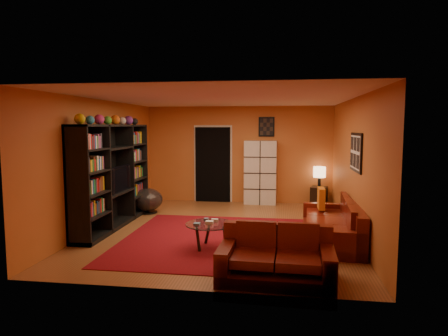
# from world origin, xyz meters

# --- Properties ---
(floor) EXTENTS (6.00, 6.00, 0.00)m
(floor) POSITION_xyz_m (0.00, 0.00, 0.00)
(floor) COLOR brown
(floor) RESTS_ON ground
(ceiling) EXTENTS (6.00, 6.00, 0.00)m
(ceiling) POSITION_xyz_m (0.00, 0.00, 2.60)
(ceiling) COLOR white
(ceiling) RESTS_ON wall_back
(wall_back) EXTENTS (6.00, 0.00, 6.00)m
(wall_back) POSITION_xyz_m (0.00, 3.00, 1.30)
(wall_back) COLOR #B85D28
(wall_back) RESTS_ON floor
(wall_front) EXTENTS (6.00, 0.00, 6.00)m
(wall_front) POSITION_xyz_m (0.00, -3.00, 1.30)
(wall_front) COLOR #B85D28
(wall_front) RESTS_ON floor
(wall_left) EXTENTS (0.00, 6.00, 6.00)m
(wall_left) POSITION_xyz_m (-2.50, 0.00, 1.30)
(wall_left) COLOR #B85D28
(wall_left) RESTS_ON floor
(wall_right) EXTENTS (0.00, 6.00, 6.00)m
(wall_right) POSITION_xyz_m (2.50, 0.00, 1.30)
(wall_right) COLOR #B85D28
(wall_right) RESTS_ON floor
(rug) EXTENTS (3.60, 3.60, 0.01)m
(rug) POSITION_xyz_m (0.10, -0.70, 0.01)
(rug) COLOR #5E0A13
(rug) RESTS_ON floor
(doorway) EXTENTS (0.95, 0.10, 2.04)m
(doorway) POSITION_xyz_m (-0.70, 2.96, 1.02)
(doorway) COLOR black
(doorway) RESTS_ON floor
(wall_art_right) EXTENTS (0.03, 1.00, 0.70)m
(wall_art_right) POSITION_xyz_m (2.48, -0.30, 1.60)
(wall_art_right) COLOR black
(wall_art_right) RESTS_ON wall_right
(wall_art_back) EXTENTS (0.42, 0.03, 0.52)m
(wall_art_back) POSITION_xyz_m (0.75, 2.98, 2.05)
(wall_art_back) COLOR black
(wall_art_back) RESTS_ON wall_back
(entertainment_unit) EXTENTS (0.45, 3.00, 2.10)m
(entertainment_unit) POSITION_xyz_m (-2.27, 0.00, 1.05)
(entertainment_unit) COLOR black
(entertainment_unit) RESTS_ON floor
(tv) EXTENTS (0.93, 0.12, 0.54)m
(tv) POSITION_xyz_m (-2.23, 0.04, 0.99)
(tv) COLOR black
(tv) RESTS_ON entertainment_unit
(sofa) EXTENTS (1.15, 2.49, 0.85)m
(sofa) POSITION_xyz_m (2.14, -0.43, 0.28)
(sofa) COLOR #54110B
(sofa) RESTS_ON rug
(loveseat) EXTENTS (1.56, 0.97, 0.85)m
(loveseat) POSITION_xyz_m (1.10, -2.42, 0.28)
(loveseat) COLOR #54110B
(loveseat) RESTS_ON rug
(throw_pillow) EXTENTS (0.12, 0.42, 0.42)m
(throw_pillow) POSITION_xyz_m (1.95, 0.32, 0.63)
(throw_pillow) COLOR orange
(throw_pillow) RESTS_ON sofa
(coffee_table) EXTENTS (0.84, 0.84, 0.42)m
(coffee_table) POSITION_xyz_m (-0.03, -1.24, 0.38)
(coffee_table) COLOR silver
(coffee_table) RESTS_ON floor
(storage_cabinet) EXTENTS (0.85, 0.38, 1.69)m
(storage_cabinet) POSITION_xyz_m (0.61, 2.80, 0.84)
(storage_cabinet) COLOR silver
(storage_cabinet) RESTS_ON floor
(bowl_chair) EXTENTS (0.72, 0.72, 0.59)m
(bowl_chair) POSITION_xyz_m (-2.00, 1.29, 0.32)
(bowl_chair) COLOR black
(bowl_chair) RESTS_ON floor
(side_table) EXTENTS (0.49, 0.49, 0.50)m
(side_table) POSITION_xyz_m (2.14, 2.75, 0.25)
(side_table) COLOR black
(side_table) RESTS_ON floor
(table_lamp) EXTENTS (0.31, 0.31, 0.52)m
(table_lamp) POSITION_xyz_m (2.14, 2.75, 0.87)
(table_lamp) COLOR black
(table_lamp) RESTS_ON side_table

